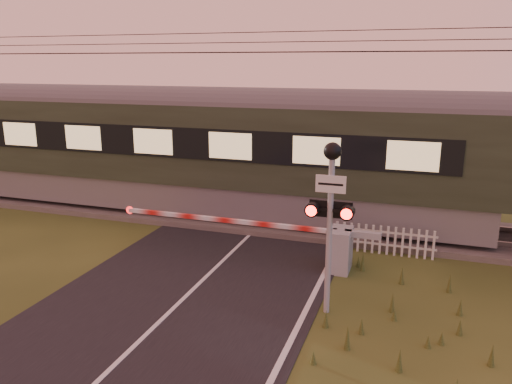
% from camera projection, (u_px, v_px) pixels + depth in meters
% --- Properties ---
extents(ground, '(160.00, 160.00, 0.00)m').
position_uv_depth(ground, '(177.00, 306.00, 10.97)').
color(ground, '#2F3B16').
rests_on(ground, ground).
extents(road, '(6.00, 140.00, 0.03)m').
position_uv_depth(road, '(172.00, 311.00, 10.74)').
color(road, black).
rests_on(road, ground).
extents(track_bed, '(140.00, 3.40, 0.39)m').
position_uv_depth(track_bed, '(266.00, 218.00, 16.91)').
color(track_bed, '#47423D').
rests_on(track_bed, ground).
extents(overhead_wires, '(120.00, 0.62, 0.62)m').
position_uv_depth(overhead_wires, '(266.00, 45.00, 15.48)').
color(overhead_wires, black).
rests_on(overhead_wires, ground).
extents(boom_gate, '(7.27, 0.85, 1.13)m').
position_uv_depth(boom_gate, '(326.00, 245.00, 12.84)').
color(boom_gate, gray).
rests_on(boom_gate, ground).
extents(crossing_signal, '(0.94, 0.37, 3.68)m').
position_uv_depth(crossing_signal, '(331.00, 199.00, 10.08)').
color(crossing_signal, gray).
rests_on(crossing_signal, ground).
extents(picket_fence, '(2.82, 0.07, 0.82)m').
position_uv_depth(picket_fence, '(384.00, 240.00, 13.83)').
color(picket_fence, silver).
rests_on(picket_fence, ground).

